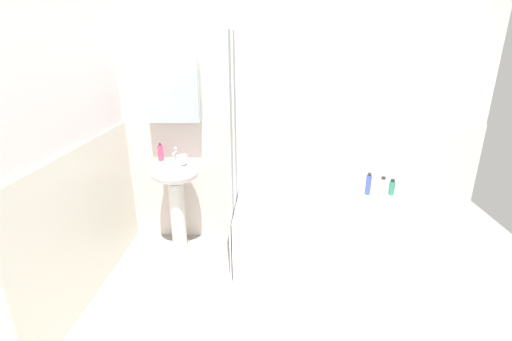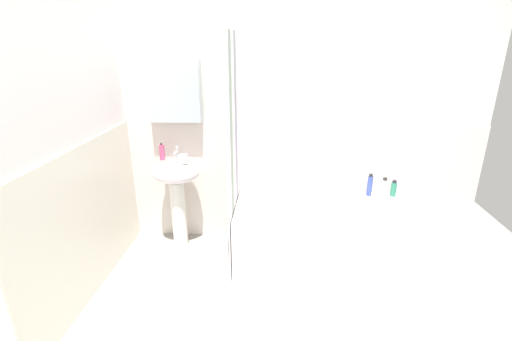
{
  "view_description": "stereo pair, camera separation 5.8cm",
  "coord_description": "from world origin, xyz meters",
  "px_view_note": "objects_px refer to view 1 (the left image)",
  "views": [
    {
      "loc": [
        -0.14,
        -2.08,
        1.92
      ],
      "look_at": [
        -0.27,
        0.73,
        0.91
      ],
      "focal_mm": 25.47,
      "sensor_mm": 36.0,
      "label": 1
    },
    {
      "loc": [
        -0.08,
        -2.08,
        1.92
      ],
      "look_at": [
        -0.27,
        0.73,
        0.91
      ],
      "focal_mm": 25.47,
      "sensor_mm": 36.0,
      "label": 2
    }
  ],
  "objects_px": {
    "bathtub": "(322,234)",
    "toothbrush_cup": "(183,159)",
    "body_wash_bottle": "(382,187)",
    "sink": "(176,186)",
    "towel_folded": "(304,213)",
    "lotion_bottle": "(368,184)",
    "soap_dispenser": "(161,153)",
    "shampoo_bottle": "(392,188)"
  },
  "relations": [
    {
      "from": "bathtub",
      "to": "toothbrush_cup",
      "type": "bearing_deg",
      "value": 172.39
    },
    {
      "from": "lotion_bottle",
      "to": "towel_folded",
      "type": "relative_size",
      "value": 0.66
    },
    {
      "from": "body_wash_bottle",
      "to": "towel_folded",
      "type": "distance_m",
      "value": 0.92
    },
    {
      "from": "shampoo_bottle",
      "to": "towel_folded",
      "type": "height_order",
      "value": "shampoo_bottle"
    },
    {
      "from": "soap_dispenser",
      "to": "lotion_bottle",
      "type": "distance_m",
      "value": 1.97
    },
    {
      "from": "sink",
      "to": "towel_folded",
      "type": "distance_m",
      "value": 1.24
    },
    {
      "from": "shampoo_bottle",
      "to": "towel_folded",
      "type": "relative_size",
      "value": 0.48
    },
    {
      "from": "toothbrush_cup",
      "to": "shampoo_bottle",
      "type": "bearing_deg",
      "value": 3.6
    },
    {
      "from": "toothbrush_cup",
      "to": "body_wash_bottle",
      "type": "distance_m",
      "value": 1.87
    },
    {
      "from": "soap_dispenser",
      "to": "bathtub",
      "type": "xyz_separation_m",
      "value": [
        1.5,
        -0.26,
        -0.67
      ]
    },
    {
      "from": "sink",
      "to": "body_wash_bottle",
      "type": "bearing_deg",
      "value": 2.77
    },
    {
      "from": "sink",
      "to": "soap_dispenser",
      "type": "relative_size",
      "value": 5.2
    },
    {
      "from": "toothbrush_cup",
      "to": "towel_folded",
      "type": "bearing_deg",
      "value": -19.97
    },
    {
      "from": "sink",
      "to": "soap_dispenser",
      "type": "xyz_separation_m",
      "value": [
        -0.14,
        0.07,
        0.31
      ]
    },
    {
      "from": "body_wash_bottle",
      "to": "towel_folded",
      "type": "height_order",
      "value": "body_wash_bottle"
    },
    {
      "from": "sink",
      "to": "lotion_bottle",
      "type": "relative_size",
      "value": 4.02
    },
    {
      "from": "bathtub",
      "to": "shampoo_bottle",
      "type": "xyz_separation_m",
      "value": [
        0.67,
        0.29,
        0.34
      ]
    },
    {
      "from": "body_wash_bottle",
      "to": "bathtub",
      "type": "bearing_deg",
      "value": -154.17
    },
    {
      "from": "toothbrush_cup",
      "to": "lotion_bottle",
      "type": "xyz_separation_m",
      "value": [
        1.72,
        0.12,
        -0.26
      ]
    },
    {
      "from": "bathtub",
      "to": "lotion_bottle",
      "type": "xyz_separation_m",
      "value": [
        0.45,
        0.29,
        0.37
      ]
    },
    {
      "from": "soap_dispenser",
      "to": "bathtub",
      "type": "height_order",
      "value": "soap_dispenser"
    },
    {
      "from": "lotion_bottle",
      "to": "bathtub",
      "type": "bearing_deg",
      "value": -147.41
    },
    {
      "from": "sink",
      "to": "towel_folded",
      "type": "xyz_separation_m",
      "value": [
        1.17,
        -0.41,
        -0.05
      ]
    },
    {
      "from": "soap_dispenser",
      "to": "shampoo_bottle",
      "type": "xyz_separation_m",
      "value": [
        2.17,
        0.03,
        -0.32
      ]
    },
    {
      "from": "sink",
      "to": "towel_folded",
      "type": "relative_size",
      "value": 2.67
    },
    {
      "from": "toothbrush_cup",
      "to": "soap_dispenser",
      "type": "bearing_deg",
      "value": 158.22
    },
    {
      "from": "body_wash_bottle",
      "to": "sink",
      "type": "bearing_deg",
      "value": -177.23
    },
    {
      "from": "toothbrush_cup",
      "to": "lotion_bottle",
      "type": "distance_m",
      "value": 1.74
    },
    {
      "from": "lotion_bottle",
      "to": "shampoo_bottle",
      "type": "bearing_deg",
      "value": 1.0
    },
    {
      "from": "toothbrush_cup",
      "to": "body_wash_bottle",
      "type": "relative_size",
      "value": 0.44
    },
    {
      "from": "soap_dispenser",
      "to": "toothbrush_cup",
      "type": "height_order",
      "value": "soap_dispenser"
    },
    {
      "from": "soap_dispenser",
      "to": "toothbrush_cup",
      "type": "relative_size",
      "value": 2.06
    },
    {
      "from": "bathtub",
      "to": "shampoo_bottle",
      "type": "distance_m",
      "value": 0.81
    },
    {
      "from": "bathtub",
      "to": "shampoo_bottle",
      "type": "relative_size",
      "value": 9.9
    },
    {
      "from": "toothbrush_cup",
      "to": "bathtub",
      "type": "xyz_separation_m",
      "value": [
        1.27,
        -0.17,
        -0.63
      ]
    },
    {
      "from": "sink",
      "to": "toothbrush_cup",
      "type": "relative_size",
      "value": 10.72
    },
    {
      "from": "bathtub",
      "to": "body_wash_bottle",
      "type": "height_order",
      "value": "body_wash_bottle"
    },
    {
      "from": "lotion_bottle",
      "to": "towel_folded",
      "type": "xyz_separation_m",
      "value": [
        -0.64,
        -0.51,
        -0.06
      ]
    },
    {
      "from": "toothbrush_cup",
      "to": "body_wash_bottle",
      "type": "height_order",
      "value": "toothbrush_cup"
    },
    {
      "from": "bathtub",
      "to": "towel_folded",
      "type": "xyz_separation_m",
      "value": [
        -0.19,
        -0.22,
        0.31
      ]
    },
    {
      "from": "shampoo_bottle",
      "to": "body_wash_bottle",
      "type": "relative_size",
      "value": 0.85
    },
    {
      "from": "toothbrush_cup",
      "to": "shampoo_bottle",
      "type": "height_order",
      "value": "toothbrush_cup"
    }
  ]
}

